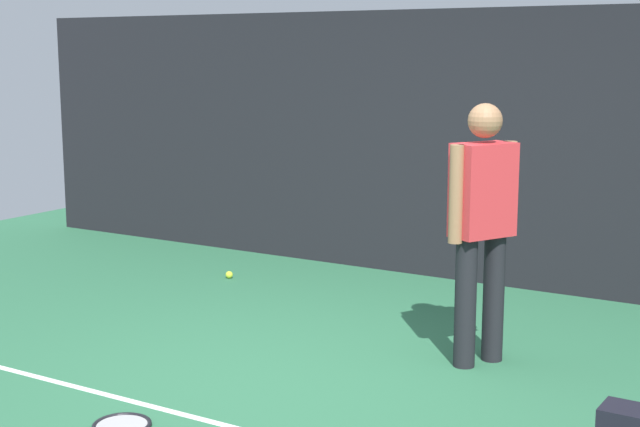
# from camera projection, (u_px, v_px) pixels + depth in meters

# --- Properties ---
(ground_plane) EXTENTS (12.00, 12.00, 0.00)m
(ground_plane) POSITION_uv_depth(u_px,v_px,m) (287.00, 382.00, 5.73)
(ground_plane) COLOR #2D6B47
(back_fence) EXTENTS (10.00, 0.10, 2.38)m
(back_fence) POSITION_uv_depth(u_px,v_px,m) (474.00, 148.00, 8.05)
(back_fence) COLOR black
(back_fence) RESTS_ON ground
(court_line) EXTENTS (9.00, 0.05, 0.00)m
(court_line) POSITION_uv_depth(u_px,v_px,m) (213.00, 422.00, 5.10)
(court_line) COLOR white
(court_line) RESTS_ON ground
(tennis_player) EXTENTS (0.38, 0.48, 1.70)m
(tennis_player) POSITION_uv_depth(u_px,v_px,m) (482.00, 218.00, 5.91)
(tennis_player) COLOR black
(tennis_player) RESTS_ON ground
(tennis_racket) EXTENTS (0.63, 0.36, 0.03)m
(tennis_racket) POSITION_uv_depth(u_px,v_px,m) (126.00, 426.00, 5.02)
(tennis_racket) COLOR black
(tennis_racket) RESTS_ON ground
(tennis_ball_near_player) EXTENTS (0.07, 0.07, 0.07)m
(tennis_ball_near_player) POSITION_uv_depth(u_px,v_px,m) (229.00, 275.00, 8.32)
(tennis_ball_near_player) COLOR #CCE033
(tennis_ball_near_player) RESTS_ON ground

